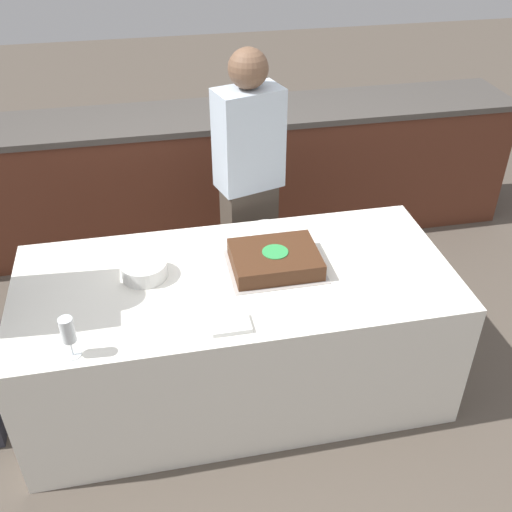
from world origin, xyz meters
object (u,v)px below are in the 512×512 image
object	(u,v)px
wine_glass	(68,331)
person_cutting_cake	(249,185)
cake	(275,260)
plate_stack	(144,269)

from	to	relation	value
wine_glass	person_cutting_cake	bearing A→B (deg)	49.51
cake	person_cutting_cake	size ratio (longest dim) A/B	0.28
wine_glass	cake	bearing A→B (deg)	24.79
plate_stack	person_cutting_cake	world-z (taller)	person_cutting_cake
cake	person_cutting_cake	distance (m)	0.65
person_cutting_cake	wine_glass	bearing A→B (deg)	33.39
cake	plate_stack	distance (m)	0.61
wine_glass	plate_stack	bearing A→B (deg)	57.22
cake	wine_glass	size ratio (longest dim) A/B	2.39
cake	person_cutting_cake	world-z (taller)	person_cutting_cake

